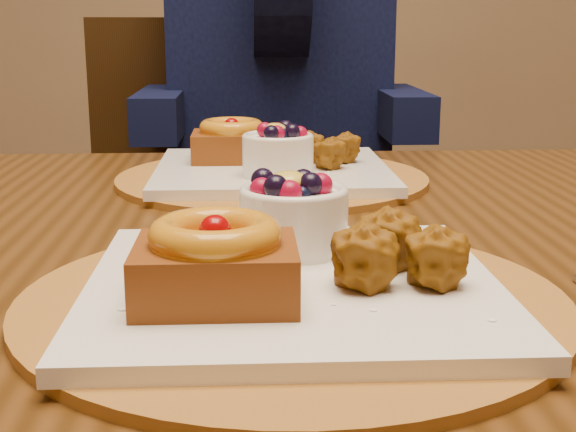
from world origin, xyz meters
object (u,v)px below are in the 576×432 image
(dining_table, at_px, (280,302))
(diner, at_px, (279,40))
(place_setting_far, at_px, (271,165))
(chair_far, at_px, (212,237))
(place_setting_near, at_px, (289,273))

(dining_table, height_order, diner, diner)
(dining_table, relative_size, place_setting_far, 4.21)
(place_setting_far, relative_size, chair_far, 0.40)
(place_setting_near, relative_size, place_setting_far, 1.00)
(place_setting_near, bearing_deg, chair_far, 95.59)
(chair_far, bearing_deg, dining_table, -90.65)
(place_setting_far, bearing_deg, dining_table, -89.46)
(place_setting_near, relative_size, chair_far, 0.40)
(dining_table, bearing_deg, place_setting_far, 90.54)
(place_setting_far, distance_m, diner, 0.65)
(dining_table, xyz_separation_m, place_setting_near, (-0.00, -0.22, 0.10))
(diner, bearing_deg, chair_far, 179.51)
(dining_table, bearing_deg, place_setting_near, -90.60)
(place_setting_near, height_order, place_setting_far, place_setting_near)
(place_setting_near, height_order, chair_far, chair_far)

